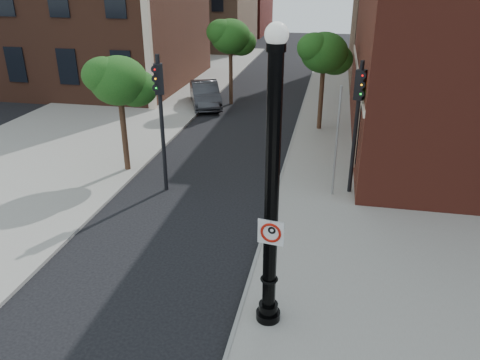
% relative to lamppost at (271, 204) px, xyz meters
% --- Properties ---
extents(ground, '(120.00, 120.00, 0.00)m').
position_rel_lamppost_xyz_m(ground, '(-2.78, 0.64, -3.24)').
color(ground, black).
rests_on(ground, ground).
extents(sidewalk_right, '(8.00, 60.00, 0.12)m').
position_rel_lamppost_xyz_m(sidewalk_right, '(3.22, 10.64, -3.18)').
color(sidewalk_right, gray).
rests_on(sidewalk_right, ground).
extents(sidewalk_left, '(10.00, 50.00, 0.12)m').
position_rel_lamppost_xyz_m(sidewalk_left, '(-11.78, 18.64, -3.18)').
color(sidewalk_left, gray).
rests_on(sidewalk_left, ground).
extents(curb_edge, '(0.10, 60.00, 0.14)m').
position_rel_lamppost_xyz_m(curb_edge, '(-0.73, 10.64, -3.17)').
color(curb_edge, gray).
rests_on(curb_edge, ground).
extents(lamppost, '(0.59, 0.59, 7.02)m').
position_rel_lamppost_xyz_m(lamppost, '(0.00, 0.00, 0.00)').
color(lamppost, black).
rests_on(lamppost, ground).
extents(no_parking_sign, '(0.59, 0.13, 0.60)m').
position_rel_lamppost_xyz_m(no_parking_sign, '(0.03, -0.18, -0.60)').
color(no_parking_sign, white).
rests_on(no_parking_sign, ground).
extents(parked_car, '(3.23, 5.02, 1.56)m').
position_rel_lamppost_xyz_m(parked_car, '(-6.86, 19.24, -2.46)').
color(parked_car, '#2A2B2F').
rests_on(parked_car, ground).
extents(traffic_signal_left, '(0.41, 0.46, 5.24)m').
position_rel_lamppost_xyz_m(traffic_signal_left, '(-5.04, 6.78, 0.29)').
color(traffic_signal_left, black).
rests_on(traffic_signal_left, ground).
extents(traffic_signal_right, '(0.41, 0.45, 5.09)m').
position_rel_lamppost_xyz_m(traffic_signal_right, '(2.03, 7.80, 0.19)').
color(traffic_signal_right, black).
rests_on(traffic_signal_right, ground).
extents(utility_pole, '(0.09, 0.09, 4.28)m').
position_rel_lamppost_xyz_m(utility_pole, '(1.38, 7.42, -1.10)').
color(utility_pole, '#999999').
rests_on(utility_pole, ground).
extents(street_tree_a, '(2.71, 2.45, 4.89)m').
position_rel_lamppost_xyz_m(street_tree_a, '(-7.26, 8.26, 0.61)').
color(street_tree_a, '#321D14').
rests_on(street_tree_a, ground).
extents(street_tree_b, '(2.94, 2.66, 5.30)m').
position_rel_lamppost_xyz_m(street_tree_b, '(-5.34, 20.20, 0.94)').
color(street_tree_b, '#321D14').
rests_on(street_tree_b, ground).
extents(street_tree_c, '(2.86, 2.58, 5.15)m').
position_rel_lamppost_xyz_m(street_tree_c, '(0.53, 15.69, 0.82)').
color(street_tree_c, '#321D14').
rests_on(street_tree_c, ground).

